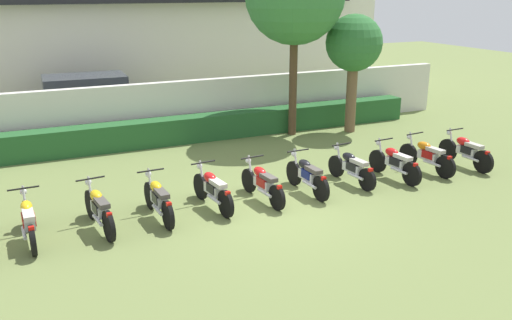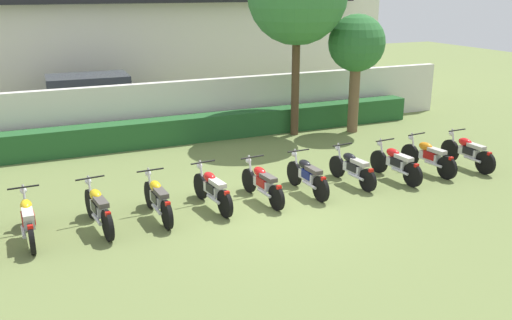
# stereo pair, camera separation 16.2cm
# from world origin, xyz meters

# --- Properties ---
(ground) EXTENTS (60.00, 60.00, 0.00)m
(ground) POSITION_xyz_m (0.00, 0.00, 0.00)
(ground) COLOR olive
(building) EXTENTS (21.67, 6.50, 8.22)m
(building) POSITION_xyz_m (0.00, 14.44, 4.11)
(building) COLOR silver
(building) RESTS_ON ground
(compound_wall) EXTENTS (20.59, 0.30, 1.85)m
(compound_wall) POSITION_xyz_m (0.00, 6.98, 0.93)
(compound_wall) COLOR silver
(compound_wall) RESTS_ON ground
(hedge_row) EXTENTS (16.47, 0.70, 0.81)m
(hedge_row) POSITION_xyz_m (0.00, 6.28, 0.41)
(hedge_row) COLOR #235628
(hedge_row) RESTS_ON ground
(parked_car) EXTENTS (4.57, 2.21, 1.89)m
(parked_car) POSITION_xyz_m (-2.51, 9.22, 0.94)
(parked_car) COLOR black
(parked_car) RESTS_ON ground
(tree_far_side) EXTENTS (1.88, 1.88, 3.94)m
(tree_far_side) POSITION_xyz_m (5.50, 5.21, 2.93)
(tree_far_side) COLOR brown
(tree_far_side) RESTS_ON ground
(motorcycle_in_row_1) EXTENTS (0.60, 1.92, 0.95)m
(motorcycle_in_row_1) POSITION_xyz_m (-5.04, 0.59, 0.44)
(motorcycle_in_row_1) COLOR black
(motorcycle_in_row_1) RESTS_ON ground
(motorcycle_in_row_2) EXTENTS (0.60, 1.94, 0.97)m
(motorcycle_in_row_2) POSITION_xyz_m (-3.71, 0.57, 0.46)
(motorcycle_in_row_2) COLOR black
(motorcycle_in_row_2) RESTS_ON ground
(motorcycle_in_row_3) EXTENTS (0.60, 1.89, 0.96)m
(motorcycle_in_row_3) POSITION_xyz_m (-2.46, 0.62, 0.45)
(motorcycle_in_row_3) COLOR black
(motorcycle_in_row_3) RESTS_ON ground
(motorcycle_in_row_4) EXTENTS (0.60, 1.88, 0.96)m
(motorcycle_in_row_4) POSITION_xyz_m (-1.19, 0.70, 0.45)
(motorcycle_in_row_4) COLOR black
(motorcycle_in_row_4) RESTS_ON ground
(motorcycle_in_row_5) EXTENTS (0.60, 1.89, 0.95)m
(motorcycle_in_row_5) POSITION_xyz_m (0.01, 0.62, 0.44)
(motorcycle_in_row_5) COLOR black
(motorcycle_in_row_5) RESTS_ON ground
(motorcycle_in_row_6) EXTENTS (0.60, 1.86, 0.97)m
(motorcycle_in_row_6) POSITION_xyz_m (1.20, 0.64, 0.45)
(motorcycle_in_row_6) COLOR black
(motorcycle_in_row_6) RESTS_ON ground
(motorcycle_in_row_7) EXTENTS (0.60, 1.79, 0.94)m
(motorcycle_in_row_7) POSITION_xyz_m (2.55, 0.74, 0.44)
(motorcycle_in_row_7) COLOR black
(motorcycle_in_row_7) RESTS_ON ground
(motorcycle_in_row_8) EXTENTS (0.60, 1.87, 0.96)m
(motorcycle_in_row_8) POSITION_xyz_m (3.76, 0.58, 0.45)
(motorcycle_in_row_8) COLOR black
(motorcycle_in_row_8) RESTS_ON ground
(motorcycle_in_row_9) EXTENTS (0.60, 1.92, 0.96)m
(motorcycle_in_row_9) POSITION_xyz_m (4.93, 0.71, 0.45)
(motorcycle_in_row_9) COLOR black
(motorcycle_in_row_9) RESTS_ON ground
(motorcycle_in_row_10) EXTENTS (0.60, 1.90, 0.97)m
(motorcycle_in_row_10) POSITION_xyz_m (6.19, 0.59, 0.46)
(motorcycle_in_row_10) COLOR black
(motorcycle_in_row_10) RESTS_ON ground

